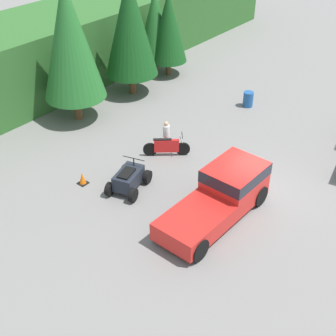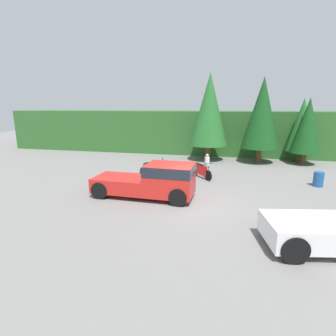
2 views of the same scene
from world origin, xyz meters
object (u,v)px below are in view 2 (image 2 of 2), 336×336
Objects in this scene: pickup_truck_red at (154,180)px; dirt_bike at (201,171)px; rider_person at (207,165)px; steel_barrel at (318,179)px; quad_atv at (154,170)px; traffic_cone at (148,166)px.

dirt_bike is (2.00, 4.47, -0.50)m from pickup_truck_red.
rider_person is 6.76m from steel_barrel.
dirt_bike is at bearing -8.55° from quad_atv.
rider_person is (2.34, 4.76, -0.10)m from pickup_truck_red.
pickup_truck_red is 3.00× the size of dirt_bike.
steel_barrel is at bearing -15.71° from quad_atv.
quad_atv reaches higher than traffic_cone.
pickup_truck_red reaches higher than traffic_cone.
rider_person reaches higher than traffic_cone.
traffic_cone is 11.34m from steel_barrel.
quad_atv is 2.13m from traffic_cone.
pickup_truck_red reaches higher than steel_barrel.
rider_person reaches higher than quad_atv.
quad_atv is at bearing -119.68° from rider_person.
steel_barrel is (9.05, 4.12, -0.53)m from pickup_truck_red.
traffic_cone is at bearing 111.56° from pickup_truck_red.
traffic_cone is (-2.15, 5.92, -0.72)m from pickup_truck_red.
pickup_truck_red is 9.96m from steel_barrel.
rider_person is at bearing 174.52° from steel_barrel.
dirt_bike reaches higher than steel_barrel.
steel_barrel is (6.71, -0.64, -0.43)m from rider_person.
rider_person is at bearing 90.29° from dirt_bike.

